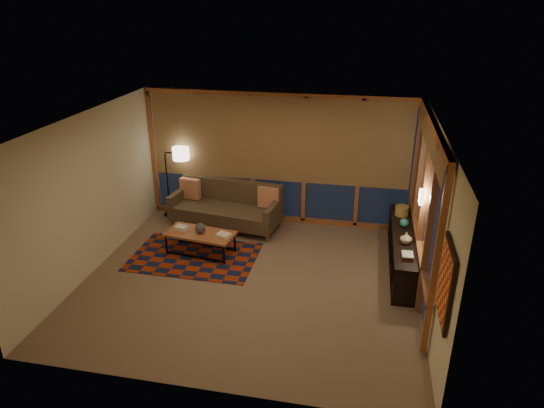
% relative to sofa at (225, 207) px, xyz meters
% --- Properties ---
extents(floor, '(5.50, 5.00, 0.01)m').
position_rel_sofa_xyz_m(floor, '(0.99, -1.91, -0.45)').
color(floor, '#97775B').
rests_on(floor, ground).
extents(ceiling, '(5.50, 5.00, 0.01)m').
position_rel_sofa_xyz_m(ceiling, '(0.99, -1.91, 2.25)').
color(ceiling, '#EEE3CD').
rests_on(ceiling, walls).
extents(walls, '(5.51, 5.01, 2.70)m').
position_rel_sofa_xyz_m(walls, '(0.99, -1.91, 0.90)').
color(walls, beige).
rests_on(walls, floor).
extents(window_wall_back, '(5.30, 0.16, 2.60)m').
position_rel_sofa_xyz_m(window_wall_back, '(0.99, 0.52, 0.90)').
color(window_wall_back, '#9F552C').
rests_on(window_wall_back, walls).
extents(window_wall_right, '(0.16, 3.70, 2.60)m').
position_rel_sofa_xyz_m(window_wall_right, '(3.67, -1.31, 0.90)').
color(window_wall_right, '#9F552C').
rests_on(window_wall_right, walls).
extents(wall_art, '(0.06, 0.74, 0.94)m').
position_rel_sofa_xyz_m(wall_art, '(3.70, -3.76, 1.00)').
color(wall_art, red).
rests_on(wall_art, walls).
extents(wall_sconce, '(0.12, 0.18, 0.22)m').
position_rel_sofa_xyz_m(wall_sconce, '(3.61, -1.46, 1.10)').
color(wall_sconce, white).
rests_on(wall_sconce, walls).
extents(sofa, '(2.30, 1.19, 0.90)m').
position_rel_sofa_xyz_m(sofa, '(0.00, 0.00, 0.00)').
color(sofa, brown).
rests_on(sofa, floor).
extents(pillow_left, '(0.45, 0.22, 0.43)m').
position_rel_sofa_xyz_m(pillow_left, '(-0.83, 0.26, 0.21)').
color(pillow_left, '#D54214').
rests_on(pillow_left, sofa).
extents(pillow_right, '(0.44, 0.20, 0.43)m').
position_rel_sofa_xyz_m(pillow_right, '(0.88, 0.12, 0.21)').
color(pillow_right, '#D54214').
rests_on(pillow_right, sofa).
extents(area_rug, '(2.26, 1.52, 0.01)m').
position_rel_sofa_xyz_m(area_rug, '(-0.21, -1.34, -0.44)').
color(area_rug, maroon).
rests_on(area_rug, floor).
extents(coffee_table, '(1.33, 0.74, 0.42)m').
position_rel_sofa_xyz_m(coffee_table, '(-0.13, -1.17, -0.24)').
color(coffee_table, '#9F552C').
rests_on(coffee_table, floor).
extents(book_stack_a, '(0.29, 0.24, 0.07)m').
position_rel_sofa_xyz_m(book_stack_a, '(-0.51, -1.12, 0.01)').
color(book_stack_a, white).
rests_on(book_stack_a, coffee_table).
extents(book_stack_b, '(0.31, 0.27, 0.05)m').
position_rel_sofa_xyz_m(book_stack_b, '(0.33, -1.22, -0.00)').
color(book_stack_b, white).
rests_on(book_stack_b, coffee_table).
extents(ceramic_pot, '(0.26, 0.26, 0.19)m').
position_rel_sofa_xyz_m(ceramic_pot, '(-0.12, -1.18, 0.07)').
color(ceramic_pot, black).
rests_on(ceramic_pot, coffee_table).
extents(floor_lamp, '(0.53, 0.35, 1.55)m').
position_rel_sofa_xyz_m(floor_lamp, '(-1.36, 0.34, 0.33)').
color(floor_lamp, black).
rests_on(floor_lamp, floor).
extents(bookshelf, '(0.40, 2.54, 0.64)m').
position_rel_sofa_xyz_m(bookshelf, '(3.48, -0.91, -0.13)').
color(bookshelf, black).
rests_on(bookshelf, floor).
extents(basket, '(0.31, 0.31, 0.18)m').
position_rel_sofa_xyz_m(basket, '(3.46, -0.14, 0.28)').
color(basket, '#AE8746').
rests_on(basket, bookshelf).
extents(teal_bowl, '(0.18, 0.18, 0.16)m').
position_rel_sofa_xyz_m(teal_bowl, '(3.48, -0.65, 0.26)').
color(teal_bowl, '#287F77').
rests_on(teal_bowl, bookshelf).
extents(vase, '(0.21, 0.21, 0.20)m').
position_rel_sofa_xyz_m(vase, '(3.48, -1.28, 0.29)').
color(vase, tan).
rests_on(vase, bookshelf).
extents(shelf_book_stack, '(0.22, 0.28, 0.08)m').
position_rel_sofa_xyz_m(shelf_book_stack, '(3.48, -1.77, 0.22)').
color(shelf_book_stack, white).
rests_on(shelf_book_stack, bookshelf).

